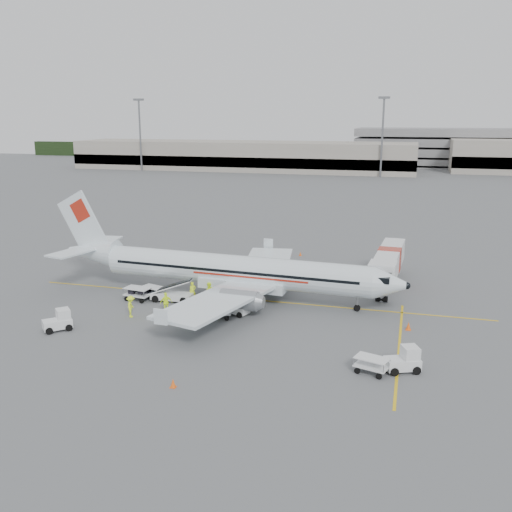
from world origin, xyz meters
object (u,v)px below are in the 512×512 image
object	(u,v)px
aircraft	(235,250)
tug_fore	(402,359)
belt_loader	(172,287)
tug_aft	(57,320)
jet_bridge	(389,267)
tug_mid	(237,306)

from	to	relation	value
aircraft	tug_fore	distance (m)	20.39
belt_loader	tug_aft	distance (m)	11.23
aircraft	tug_aft	bearing A→B (deg)	-130.51
jet_bridge	tug_mid	distance (m)	17.59
tug_mid	tug_aft	xyz separation A→B (m)	(-12.93, -7.52, 0.05)
jet_bridge	tug_fore	world-z (taller)	jet_bridge
belt_loader	tug_fore	size ratio (longest dim) A/B	2.22
tug_mid	tug_aft	world-z (taller)	tug_aft
belt_loader	tug_aft	size ratio (longest dim) A/B	2.28
tug_fore	belt_loader	bearing A→B (deg)	131.76
belt_loader	tug_aft	bearing A→B (deg)	-125.16
aircraft	belt_loader	size ratio (longest dim) A/B	6.72
aircraft	tug_aft	distance (m)	16.98
belt_loader	tug_mid	bearing A→B (deg)	-19.27
belt_loader	tug_aft	xyz separation A→B (m)	(-5.92, -9.53, -0.52)
jet_bridge	tug_aft	size ratio (longest dim) A/B	6.70
aircraft	tug_fore	bearing A→B (deg)	-34.61
aircraft	belt_loader	distance (m)	6.90
belt_loader	tug_aft	world-z (taller)	belt_loader
aircraft	tug_aft	xyz separation A→B (m)	(-11.48, -11.90, -3.86)
belt_loader	tug_mid	xyz separation A→B (m)	(7.01, -2.01, -0.57)
jet_bridge	tug_mid	xyz separation A→B (m)	(-12.40, -12.42, -1.15)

